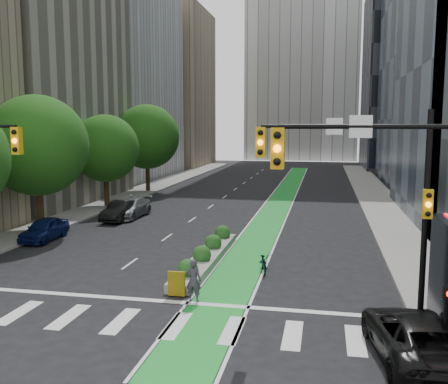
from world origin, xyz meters
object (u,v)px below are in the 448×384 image
at_px(parked_car_left_near, 44,229).
at_px(parked_car_left_mid, 121,211).
at_px(cyclist, 194,280).
at_px(median_planter, 207,255).
at_px(parked_car_right, 414,336).
at_px(bicycle, 264,262).
at_px(parked_car_left_far, 130,208).

height_order(parked_car_left_near, parked_car_left_mid, parked_car_left_mid).
bearing_deg(cyclist, parked_car_left_near, -32.84).
xyz_separation_m(median_planter, parked_car_right, (8.40, -9.00, 0.33)).
bearing_deg(median_planter, cyclist, -81.88).
height_order(parked_car_left_mid, parked_car_right, parked_car_right).
bearing_deg(cyclist, parked_car_right, 159.40).
relative_size(bicycle, cyclist, 1.05).
distance_m(bicycle, parked_car_right, 9.65).
bearing_deg(bicycle, parked_car_left_mid, 125.76).
bearing_deg(parked_car_left_far, parked_car_left_near, -103.51).
xyz_separation_m(bicycle, parked_car_left_far, (-11.53, 12.00, 0.24)).
xyz_separation_m(bicycle, parked_car_left_near, (-13.70, 3.86, 0.21)).
distance_m(bicycle, parked_car_left_far, 16.64).
relative_size(parked_car_left_mid, parked_car_left_far, 0.87).
relative_size(bicycle, parked_car_right, 0.35).
xyz_separation_m(bicycle, cyclist, (-2.20, -4.60, 0.38)).
distance_m(parked_car_left_mid, parked_car_right, 25.39).
relative_size(cyclist, parked_car_left_near, 0.43).
bearing_deg(parked_car_left_mid, parked_car_left_far, 81.51).
distance_m(parked_car_left_near, parked_car_right, 22.48).
relative_size(parked_car_left_mid, parked_car_right, 0.84).
distance_m(cyclist, parked_car_left_mid, 18.06).
bearing_deg(parked_car_left_far, parked_car_right, -48.32).
bearing_deg(bicycle, parked_car_left_near, 152.45).
bearing_deg(bicycle, cyclist, -127.38).
height_order(median_planter, bicycle, median_planter).
distance_m(parked_car_left_mid, parked_car_left_far, 1.28).
bearing_deg(parked_car_left_near, parked_car_right, -34.05).
height_order(bicycle, parked_car_left_far, parked_car_left_far).
relative_size(parked_car_left_near, parked_car_left_mid, 0.93).
distance_m(parked_car_left_near, parked_car_left_far, 8.42).
distance_m(median_planter, bicycle, 3.17).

